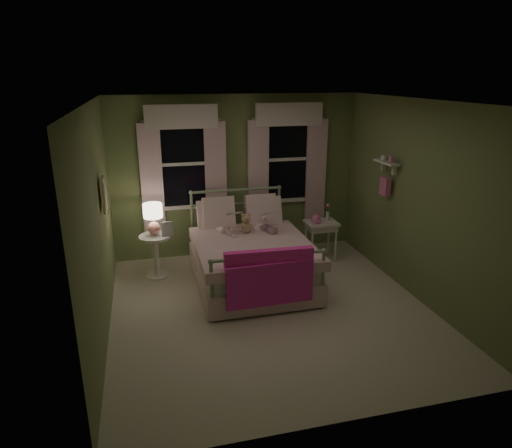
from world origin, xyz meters
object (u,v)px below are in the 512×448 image
object	(u,v)px
nightstand_right	(321,228)
table_lamp	(153,216)
nightstand_left	(156,250)
bed	(250,257)
teddy_bear	(246,225)
child_left	(225,213)
child_right	(262,211)

from	to	relation	value
nightstand_right	table_lamp	bearing A→B (deg)	-179.69
table_lamp	nightstand_left	bearing A→B (deg)	63.43
bed	teddy_bear	xyz separation A→B (m)	(-0.00, 0.26, 0.41)
child_left	nightstand_right	xyz separation A→B (m)	(1.58, 0.11, -0.39)
child_right	nightstand_right	xyz separation A→B (m)	(1.02, 0.11, -0.38)
nightstand_left	nightstand_right	world-z (taller)	same
nightstand_left	nightstand_right	size ratio (longest dim) A/B	1.02
bed	child_left	world-z (taller)	child_left
bed	teddy_bear	distance (m)	0.49
child_left	table_lamp	xyz separation A→B (m)	(-1.03, 0.09, 0.01)
nightstand_left	table_lamp	size ratio (longest dim) A/B	1.43
child_left	bed	bearing A→B (deg)	109.42
child_right	nightstand_right	bearing A→B (deg)	171.95
bed	nightstand_right	size ratio (longest dim) A/B	3.18
nightstand_left	table_lamp	xyz separation A→B (m)	(-0.00, -0.00, 0.54)
bed	table_lamp	bearing A→B (deg)	158.50
nightstand_left	table_lamp	world-z (taller)	table_lamp
teddy_bear	child_right	bearing A→B (deg)	29.50
child_right	table_lamp	world-z (taller)	child_right
nightstand_left	teddy_bear	bearing A→B (deg)	-10.92
bed	nightstand_left	distance (m)	1.41
bed	child_left	size ratio (longest dim) A/B	2.73
bed	child_right	xyz separation A→B (m)	(0.28, 0.42, 0.55)
teddy_bear	nightstand_left	world-z (taller)	teddy_bear
table_lamp	nightstand_right	size ratio (longest dim) A/B	0.71
nightstand_right	nightstand_left	bearing A→B (deg)	-179.69
nightstand_left	table_lamp	distance (m)	0.54
child_left	nightstand_left	size ratio (longest dim) A/B	1.14
table_lamp	teddy_bear	bearing A→B (deg)	-10.92
table_lamp	child_right	bearing A→B (deg)	-3.40
teddy_bear	nightstand_right	world-z (taller)	teddy_bear
teddy_bear	table_lamp	distance (m)	1.34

